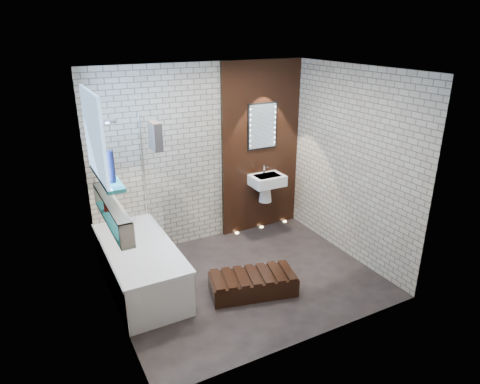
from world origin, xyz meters
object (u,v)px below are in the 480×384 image
led_mirror (262,126)px  walnut_step (253,284)px  bath_screen (152,175)px  bathtub (140,266)px  washbasin (267,184)px

led_mirror → walnut_step: 2.39m
bath_screen → walnut_step: size_ratio=1.36×
walnut_step → led_mirror: bearing=56.6°
walnut_step → bathtub: bearing=147.2°
washbasin → walnut_step: washbasin is taller
bathtub → bath_screen: size_ratio=1.24×
bath_screen → washbasin: (1.82, 0.18, -0.49)m
bathtub → led_mirror: size_ratio=2.49×
bathtub → led_mirror: 2.68m
bathtub → walnut_step: 1.40m
washbasin → bath_screen: bearing=-174.2°
bath_screen → led_mirror: bearing=10.7°
bath_screen → walnut_step: bearing=-55.8°
led_mirror → walnut_step: size_ratio=0.68×
bathtub → led_mirror: (2.17, 0.78, 1.36)m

